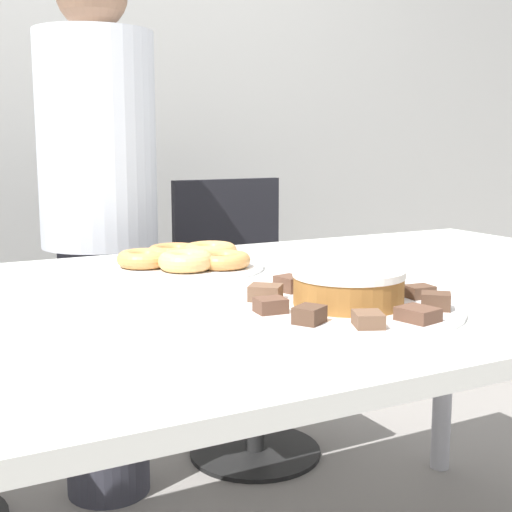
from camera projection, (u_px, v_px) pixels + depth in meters
name	position (u px, v px, depth m)	size (l,w,h in m)	color
wall_back	(65.00, 72.00, 2.70)	(8.00, 0.05, 2.60)	beige
table	(277.00, 324.00, 1.37)	(1.87, 1.06, 0.77)	silver
person_standing	(100.00, 225.00, 2.02)	(0.33, 0.33, 1.53)	#383842
office_chair_right	(247.00, 323.00, 2.38)	(0.44, 0.44, 0.91)	black
plate_cake	(348.00, 308.00, 1.18)	(0.38, 0.38, 0.01)	white
plate_donuts	(186.00, 267.00, 1.55)	(0.34, 0.34, 0.01)	white
frosted_cake	(348.00, 287.00, 1.17)	(0.19, 0.19, 0.06)	#9E662D
lamington_0	(418.00, 314.00, 1.07)	(0.06, 0.06, 0.02)	brown
lamington_1	(436.00, 301.00, 1.14)	(0.06, 0.06, 0.03)	#513828
lamington_2	(419.00, 292.00, 1.23)	(0.05, 0.04, 0.02)	#513828
lamington_3	(380.00, 284.00, 1.29)	(0.06, 0.06, 0.02)	brown
lamington_4	(332.00, 282.00, 1.31)	(0.06, 0.07, 0.02)	brown
lamington_5	(290.00, 284.00, 1.28)	(0.05, 0.06, 0.03)	brown
lamington_6	(265.00, 293.00, 1.20)	(0.07, 0.07, 0.03)	brown
lamington_7	(271.00, 305.00, 1.12)	(0.05, 0.04, 0.02)	brown
lamington_8	(309.00, 315.00, 1.06)	(0.06, 0.06, 0.03)	#513828
lamington_9	(368.00, 319.00, 1.04)	(0.06, 0.06, 0.02)	brown
donut_0	(186.00, 257.00, 1.55)	(0.11, 0.11, 0.03)	tan
donut_1	(144.00, 259.00, 1.52)	(0.12, 0.12, 0.03)	#D18E4C
donut_2	(186.00, 261.00, 1.48)	(0.12, 0.12, 0.04)	#E5AD66
donut_3	(222.00, 260.00, 1.51)	(0.12, 0.12, 0.03)	#D18E4C
donut_4	(212.00, 251.00, 1.62)	(0.12, 0.12, 0.04)	tan
donut_5	(174.00, 252.00, 1.62)	(0.12, 0.12, 0.03)	#C68447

